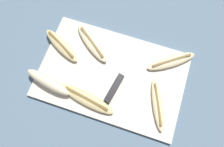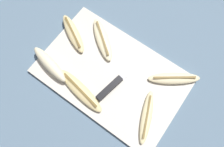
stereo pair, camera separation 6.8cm
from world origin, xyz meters
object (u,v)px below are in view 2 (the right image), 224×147
Objects in this scene: banana_pale_long at (102,39)px; banana_mellow_near at (73,33)px; banana_soft_right at (147,117)px; banana_bright_far at (50,64)px; knife at (114,84)px; banana_cream_curved at (174,78)px; banana_spotted_left at (80,91)px.

banana_mellow_near is (-0.10, -0.04, 0.00)m from banana_pale_long.
banana_soft_right is (0.37, -0.10, -0.00)m from banana_mellow_near.
banana_bright_far reaches higher than banana_mellow_near.
banana_pale_long is at bearing 153.32° from banana_soft_right.
knife is 1.46× the size of banana_cream_curved.
banana_pale_long is at bearing 104.89° from banana_spotted_left.
banana_cream_curved is 0.82× the size of banana_spotted_left.
banana_bright_far is at bearing 175.60° from banana_spotted_left.
banana_pale_long reaches higher than knife.
banana_mellow_near is at bearing 95.22° from banana_bright_far.
banana_spotted_left is 1.17× the size of banana_bright_far.
banana_soft_right is 0.85× the size of banana_spotted_left.
banana_cream_curved is 0.97× the size of banana_soft_right.
banana_mellow_near reaches higher than banana_cream_curved.
knife is 0.20m from banana_cream_curved.
banana_spotted_left is (0.05, -0.19, -0.00)m from banana_pale_long.
banana_bright_far reaches higher than banana_soft_right.
banana_cream_curved is 1.00× the size of banana_mellow_near.
banana_soft_right is (-0.01, -0.16, -0.00)m from banana_cream_curved.
banana_pale_long is 0.31m from banana_soft_right.
banana_pale_long and banana_mellow_near have the same top height.
banana_cream_curved is at bearing 4.54° from banana_pale_long.
banana_cream_curved reaches higher than knife.
banana_cream_curved is at bearing 87.81° from banana_soft_right.
banana_pale_long is 0.82× the size of banana_spotted_left.
banana_mellow_near is 0.21m from banana_spotted_left.
knife is 0.15m from banana_soft_right.
knife is at bearing 47.52° from banana_spotted_left.
banana_spotted_left is at bearing -121.88° from knife.
banana_soft_right is 0.23m from banana_spotted_left.
banana_spotted_left is at bearing -44.90° from banana_mellow_near.
banana_cream_curved is at bearing 43.16° from banana_spotted_left.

